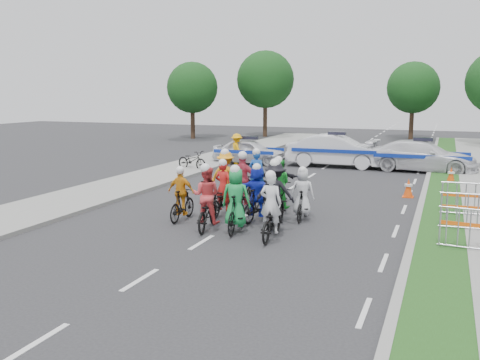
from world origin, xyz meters
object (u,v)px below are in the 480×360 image
at_px(cone_1, 451,175).
at_px(tree_0, 192,88).
at_px(rider_3, 182,199).
at_px(police_car_2, 422,156).
at_px(rider_0, 271,216).
at_px(rider_4, 275,200).
at_px(rider_6, 224,197).
at_px(barrier_1, 478,214).
at_px(rider_10, 226,183).
at_px(rider_9, 243,187).
at_px(cone_0, 408,188).
at_px(police_car_0, 249,151).
at_px(tree_4, 413,88).
at_px(rider_11, 279,184).
at_px(rider_2, 207,205).
at_px(rider_5, 257,197).
at_px(rider_7, 303,199).
at_px(marshal_hiviz, 237,149).
at_px(rider_12, 257,183).
at_px(police_car_1, 336,151).
at_px(rider_1, 236,206).
at_px(parked_bike, 192,160).
at_px(rider_8, 279,192).
at_px(barrier_2, 475,201).

bearing_deg(cone_1, tree_0, 141.71).
distance_m(rider_3, police_car_2, 14.74).
xyz_separation_m(rider_0, rider_4, (-0.30, 1.31, 0.15)).
relative_size(rider_6, barrier_1, 0.93).
xyz_separation_m(rider_4, police_car_2, (3.45, 12.99, -0.02)).
bearing_deg(barrier_1, rider_10, 172.55).
distance_m(rider_9, cone_0, 6.49).
relative_size(police_car_0, tree_4, 0.62).
xyz_separation_m(rider_9, rider_11, (0.85, 1.26, -0.03)).
bearing_deg(rider_3, barrier_1, -170.22).
distance_m(rider_2, rider_10, 3.36).
bearing_deg(rider_11, barrier_1, 159.97).
relative_size(rider_5, police_car_0, 0.45).
bearing_deg(rider_7, cone_1, -119.09).
bearing_deg(marshal_hiviz, police_car_0, -91.35).
bearing_deg(rider_12, police_car_1, -91.59).
distance_m(rider_7, marshal_hiviz, 12.77).
xyz_separation_m(rider_1, parked_bike, (-6.43, 10.28, -0.25)).
xyz_separation_m(rider_12, tree_4, (3.52, 28.18, 3.57)).
xyz_separation_m(police_car_2, parked_bike, (-10.71, -3.69, -0.26)).
relative_size(cone_1, tree_0, 0.11).
xyz_separation_m(rider_0, police_car_2, (3.15, 14.30, 0.14)).
bearing_deg(rider_0, cone_0, -116.26).
xyz_separation_m(rider_1, rider_3, (-2.02, 0.64, -0.08)).
height_order(rider_3, rider_9, rider_9).
height_order(rider_8, cone_1, rider_8).
xyz_separation_m(rider_2, rider_5, (1.02, 1.41, 0.05)).
xyz_separation_m(barrier_2, parked_bike, (-12.69, 6.18, -0.07)).
relative_size(rider_0, barrier_1, 0.93).
distance_m(rider_7, barrier_2, 5.31).
bearing_deg(rider_8, rider_5, 70.25).
height_order(barrier_1, cone_0, barrier_1).
bearing_deg(tree_4, barrier_1, -83.07).
height_order(rider_6, marshal_hiviz, rider_6).
relative_size(rider_0, rider_3, 1.10).
height_order(rider_0, rider_1, rider_1).
distance_m(rider_0, rider_3, 3.29).
height_order(rider_11, police_car_2, rider_11).
distance_m(rider_4, rider_5, 0.81).
bearing_deg(parked_bike, barrier_2, -97.55).
bearing_deg(rider_11, rider_3, 55.46).
xyz_separation_m(police_car_0, police_car_1, (4.63, 0.54, 0.16)).
xyz_separation_m(rider_11, cone_0, (4.12, 2.90, -0.38)).
bearing_deg(marshal_hiviz, barrier_1, -179.69).
height_order(rider_5, tree_0, tree_0).
xyz_separation_m(rider_12, barrier_1, (7.22, -2.28, -0.06)).
bearing_deg(rider_3, rider_8, -141.06).
bearing_deg(parked_bike, cone_1, -68.90).
bearing_deg(rider_10, cone_1, -131.60).
height_order(rider_0, rider_7, rider_0).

